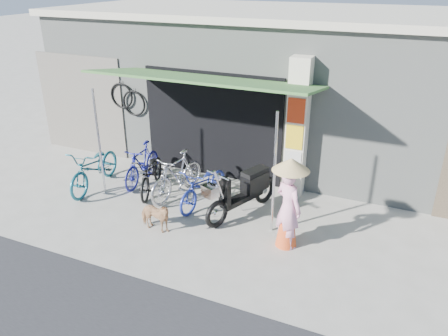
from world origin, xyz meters
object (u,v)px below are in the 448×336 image
at_px(bike_navy, 204,186).
at_px(street_dog, 155,217).
at_px(bike_black, 152,173).
at_px(nun, 288,204).
at_px(bike_blue, 142,164).
at_px(moped, 244,191).
at_px(bike_teal, 95,168).
at_px(bike_silver, 177,175).

relative_size(bike_navy, street_dog, 2.26).
distance_m(bike_black, nun, 3.49).
xyz_separation_m(bike_blue, bike_black, (0.43, -0.27, -0.03)).
bearing_deg(moped, street_dog, -113.42).
bearing_deg(bike_black, street_dog, -74.05).
height_order(bike_teal, bike_silver, bike_silver).
height_order(bike_silver, nun, nun).
xyz_separation_m(bike_silver, street_dog, (0.30, -1.40, -0.20)).
distance_m(bike_teal, street_dog, 2.45).
relative_size(bike_black, bike_navy, 1.01).
distance_m(bike_black, bike_silver, 0.65).
height_order(bike_blue, bike_black, bike_blue).
relative_size(bike_blue, nun, 0.92).
xyz_separation_m(bike_blue, bike_silver, (1.08, -0.28, 0.04)).
distance_m(bike_black, bike_navy, 1.34).
xyz_separation_m(bike_black, street_dog, (0.95, -1.41, -0.13)).
relative_size(bike_silver, moped, 0.89).
height_order(bike_silver, moped, moped).
height_order(bike_silver, street_dog, bike_silver).
xyz_separation_m(bike_teal, moped, (3.50, 0.25, 0.01)).
xyz_separation_m(bike_teal, bike_black, (1.26, 0.37, -0.05)).
xyz_separation_m(street_dog, nun, (2.40, 0.54, 0.54)).
height_order(bike_teal, bike_navy, bike_teal).
relative_size(bike_navy, moped, 0.88).
distance_m(bike_teal, bike_silver, 1.95).
relative_size(bike_teal, nun, 1.10).
bearing_deg(bike_teal, moped, -3.19).
distance_m(bike_blue, bike_black, 0.51).
distance_m(street_dog, moped, 1.83).
distance_m(bike_silver, bike_navy, 0.70).
distance_m(bike_silver, street_dog, 1.44).
bearing_deg(bike_black, bike_blue, 130.05).
relative_size(bike_teal, bike_black, 1.12).
bearing_deg(bike_navy, bike_black, -176.79).
xyz_separation_m(bike_black, bike_silver, (0.65, -0.01, 0.07)).
xyz_separation_m(bike_teal, bike_blue, (0.83, 0.64, -0.02)).
xyz_separation_m(bike_blue, moped, (2.67, -0.39, 0.04)).
distance_m(bike_blue, bike_navy, 1.81).
relative_size(bike_silver, nun, 0.99).
bearing_deg(moped, bike_navy, -159.76).
bearing_deg(bike_navy, nun, -13.30).
height_order(bike_blue, moped, moped).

